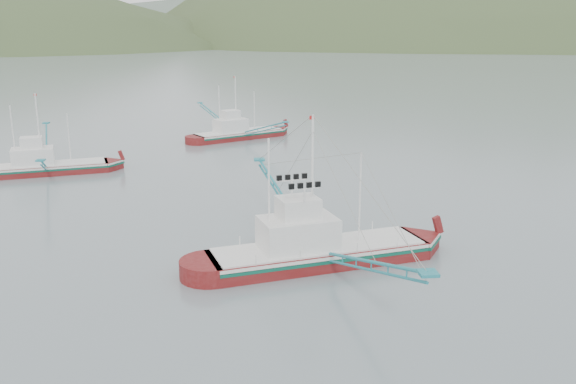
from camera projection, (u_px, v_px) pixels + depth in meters
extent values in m
plane|color=slate|center=(297.00, 263.00, 41.72)|extent=(1200.00, 1200.00, 0.00)
cube|color=#610E0E|center=(318.00, 260.00, 41.65)|extent=(14.79, 7.06, 1.91)
cube|color=silver|center=(319.00, 249.00, 41.44)|extent=(14.53, 7.07, 0.21)
cube|color=#0B4F3C|center=(318.00, 252.00, 41.50)|extent=(14.53, 7.09, 0.21)
cube|color=silver|center=(319.00, 246.00, 41.39)|extent=(14.05, 6.71, 0.11)
cube|color=silver|center=(298.00, 234.00, 40.67)|extent=(5.35, 4.08, 2.10)
cube|color=silver|center=(298.00, 208.00, 40.23)|extent=(2.90, 2.62, 1.33)
cylinder|color=white|center=(312.00, 183.00, 40.14)|extent=(0.15, 0.15, 8.58)
cylinder|color=white|center=(269.00, 197.00, 39.39)|extent=(0.13, 0.13, 7.29)
cylinder|color=white|center=(360.00, 198.00, 41.55)|extent=(0.11, 0.11, 6.00)
cube|color=#610E0E|center=(47.00, 172.00, 66.09)|extent=(12.58, 5.89, 1.62)
cube|color=silver|center=(46.00, 166.00, 65.92)|extent=(12.36, 5.90, 0.18)
cube|color=#0B4F3C|center=(47.00, 167.00, 65.97)|extent=(12.36, 5.91, 0.18)
cube|color=silver|center=(46.00, 164.00, 65.87)|extent=(11.95, 5.59, 0.10)
cube|color=silver|center=(33.00, 157.00, 65.27)|extent=(4.53, 3.44, 1.78)
cube|color=silver|center=(31.00, 143.00, 64.90)|extent=(2.45, 2.21, 1.14)
cylinder|color=white|center=(39.00, 129.00, 64.81)|extent=(0.13, 0.13, 7.30)
cylinder|color=white|center=(13.00, 136.00, 64.20)|extent=(0.11, 0.11, 6.20)
cylinder|color=white|center=(69.00, 139.00, 65.98)|extent=(0.10, 0.10, 5.11)
cube|color=#610E0E|center=(239.00, 138.00, 85.62)|extent=(12.31, 8.75, 1.63)
cube|color=silver|center=(239.00, 132.00, 85.44)|extent=(12.13, 8.69, 0.18)
cube|color=#0B4F3C|center=(239.00, 134.00, 85.50)|extent=(12.14, 8.70, 0.18)
cube|color=silver|center=(239.00, 131.00, 85.40)|extent=(11.70, 8.31, 0.10)
cube|color=silver|center=(231.00, 126.00, 84.51)|extent=(4.84, 4.25, 1.80)
cube|color=silver|center=(230.00, 115.00, 84.13)|extent=(2.72, 2.60, 1.14)
cylinder|color=white|center=(236.00, 104.00, 84.24)|extent=(0.13, 0.13, 7.35)
cylinder|color=white|center=(219.00, 110.00, 83.04)|extent=(0.11, 0.11, 6.25)
cylinder|color=white|center=(254.00, 111.00, 86.09)|extent=(0.10, 0.10, 5.14)
ellipsoid|color=#3A4C27|center=(549.00, 42.00, 478.76)|extent=(684.00, 432.00, 306.00)
ellipsoid|color=slate|center=(258.00, 38.00, 582.79)|extent=(960.00, 400.00, 240.00)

